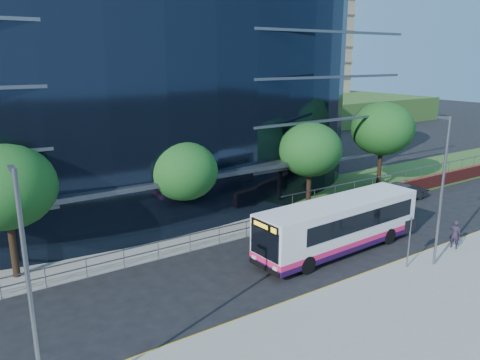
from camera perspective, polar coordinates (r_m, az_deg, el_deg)
ground at (r=24.83m, az=10.22°, el=-11.85°), size 200.00×200.00×0.00m
pavement_near at (r=21.98m, az=19.67°, el=-16.07°), size 80.00×8.00×0.15m
kerb at (r=24.18m, az=11.91°, el=-12.50°), size 80.00×0.25×0.16m
yellow_line_outer at (r=24.33m, az=11.56°, el=-12.49°), size 80.00×0.08×0.01m
yellow_line_inner at (r=24.43m, az=11.30°, el=-12.37°), size 80.00×0.08×0.01m
far_forecourt at (r=30.47m, az=-13.01°, el=-6.75°), size 50.00×8.00×0.10m
grass_verge at (r=49.14m, az=21.56°, el=0.82°), size 36.00×8.00×0.12m
glass_office at (r=38.51m, az=-16.31°, el=9.67°), size 44.00×23.10×16.00m
retaining_wall at (r=43.79m, az=22.58°, el=-0.15°), size 34.00×0.40×2.11m
guard_railings at (r=26.06m, az=-14.00°, el=-8.76°), size 24.00×0.05×1.10m
apartment_block at (r=87.17m, az=-0.79°, el=14.81°), size 60.00×42.00×30.00m
street_sign at (r=26.25m, az=20.01°, el=-5.94°), size 0.85×0.09×2.80m
tree_far_a at (r=25.59m, az=-26.69°, el=-0.78°), size 4.95×4.95×6.98m
tree_far_b at (r=29.05m, az=-6.89°, el=1.08°), size 4.29×4.29×6.05m
tree_far_c at (r=34.21m, az=8.56°, el=3.66°), size 4.62×4.62×6.51m
tree_far_d at (r=41.28m, az=16.97°, el=5.99°), size 5.28×5.28×7.44m
tree_dist_e at (r=68.74m, az=1.55°, el=9.34°), size 4.62×4.62×6.51m
tree_dist_f at (r=80.54m, az=10.15°, el=9.68°), size 4.29×4.29×6.05m
streetlight_west at (r=15.14m, az=-24.28°, el=-12.44°), size 0.15×0.77×8.00m
streetlight_east at (r=26.47m, az=23.38°, el=-0.89°), size 0.15×0.77×8.00m
city_bus at (r=27.92m, az=12.11°, el=-5.30°), size 11.29×3.04×3.03m
parked_car at (r=39.18m, az=19.34°, el=-1.38°), size 4.23×1.48×1.39m
pedestrian at (r=30.24m, az=24.74°, el=-6.02°), size 0.52×0.69×1.71m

